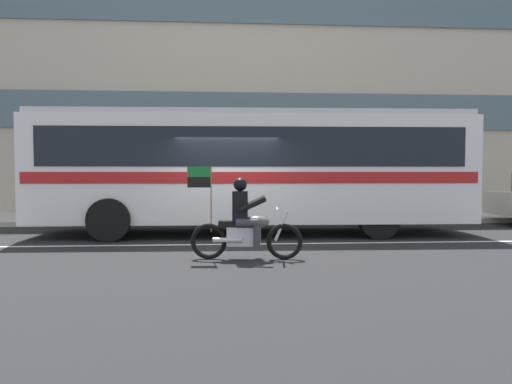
# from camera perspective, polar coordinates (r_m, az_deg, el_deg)

# --- Properties ---
(ground_plane) EXTENTS (60.00, 60.00, 0.00)m
(ground_plane) POSITION_cam_1_polar(r_m,az_deg,el_deg) (11.38, -3.55, -5.96)
(ground_plane) COLOR black
(sidewalk_curb) EXTENTS (28.00, 3.80, 0.15)m
(sidewalk_curb) POSITION_cam_1_polar(r_m,az_deg,el_deg) (16.43, -3.68, -3.07)
(sidewalk_curb) COLOR #B7B2A8
(sidewalk_curb) RESTS_ON ground_plane
(lane_center_stripe) EXTENTS (26.60, 0.14, 0.01)m
(lane_center_stripe) POSITION_cam_1_polar(r_m,az_deg,el_deg) (10.79, -3.52, -6.41)
(lane_center_stripe) COLOR silver
(lane_center_stripe) RESTS_ON ground_plane
(office_building_facade) EXTENTS (28.00, 0.89, 11.58)m
(office_building_facade) POSITION_cam_1_polar(r_m,az_deg,el_deg) (19.09, -3.77, 14.99)
(office_building_facade) COLOR #B2A893
(office_building_facade) RESTS_ON ground_plane
(transit_bus) EXTENTS (11.34, 2.88, 3.22)m
(transit_bus) POSITION_cam_1_polar(r_m,az_deg,el_deg) (12.47, -0.52, 3.47)
(transit_bus) COLOR white
(transit_bus) RESTS_ON ground_plane
(motorcycle_with_rider) EXTENTS (2.19, 0.65, 1.78)m
(motorcycle_with_rider) POSITION_cam_1_polar(r_m,az_deg,el_deg) (8.87, -1.34, -4.03)
(motorcycle_with_rider) COLOR black
(motorcycle_with_rider) RESTS_ON ground_plane
(fire_hydrant) EXTENTS (0.22, 0.30, 0.75)m
(fire_hydrant) POSITION_cam_1_polar(r_m,az_deg,el_deg) (15.67, -15.30, -1.80)
(fire_hydrant) COLOR red
(fire_hydrant) RESTS_ON sidewalk_curb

